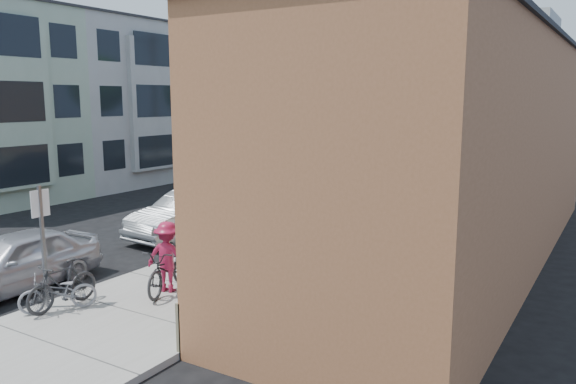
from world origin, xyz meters
The scene contains 26 objects.
ground centered at (0.00, 0.00, 0.00)m, with size 120.00×120.00×0.00m, color black.
sidewalk centered at (4.25, 11.00, 0.07)m, with size 4.50×58.00×0.15m, color #9B9890.
cafe_building centered at (8.99, 4.99, 3.30)m, with size 6.60×20.20×6.61m.
apartment_row centered at (-11.85, 14.00, 4.50)m, with size 6.30×32.00×9.00m.
end_cap_building centered at (-2.00, 42.00, 6.00)m, with size 18.00×8.00×12.00m, color #A9AAA5.
sign_post centered at (2.35, -4.81, 1.83)m, with size 0.07×0.45×2.80m.
parking_meter_near centered at (2.25, -0.36, 0.98)m, with size 0.14×0.14×1.24m.
parking_meter_far centered at (2.25, 10.00, 0.98)m, with size 0.14×0.14×1.24m.
utility_pole_near centered at (2.39, 6.29, 5.41)m, with size 3.57×0.28×10.00m.
utility_pole_far centered at (2.45, 21.26, 5.34)m, with size 1.80×0.28×10.00m.
tree_bare centered at (2.80, 6.65, 2.91)m, with size 0.24×0.24×5.53m.
tree_leafy_mid centered at (2.80, 16.42, 5.90)m, with size 4.26×4.26×7.89m.
tree_leafy_far centered at (2.80, 26.30, 5.54)m, with size 5.06×5.06×7.92m.
patio_chair_a centered at (6.14, -3.09, 0.59)m, with size 0.50×0.50×0.88m, color #0F3712, non-canonical shape.
patio_chair_b centered at (5.88, -2.09, 0.59)m, with size 0.50×0.50×0.88m, color #0F3712, non-canonical shape.
patron_grey centered at (5.55, -2.38, 1.01)m, with size 0.63×0.41×1.72m, color slate.
patron_green centered at (6.14, -4.04, 0.94)m, with size 0.77×0.60×1.58m, color #2D7134.
cyclist centered at (3.94, -2.56, 1.02)m, with size 1.13×0.65×1.74m, color #9F173B.
cyclist_bike centered at (3.94, -2.56, 0.71)m, with size 0.74×2.12×1.12m, color black.
parked_bike_a centered at (2.69, -4.65, 0.69)m, with size 0.51×1.80×1.08m, color black.
parked_bike_b centered at (2.78, -4.84, 0.58)m, with size 0.57×1.64×0.86m, color gray.
car_0 centered at (0.31, -4.29, 0.77)m, with size 1.81×4.51×1.54m, color #BABAC2.
car_1 centered at (0.33, 2.50, 0.83)m, with size 1.75×5.02×1.65m, color #AFB3B7.
car_2 centered at (0.23, 8.25, 0.80)m, with size 2.23×5.48×1.59m, color black.
car_3 centered at (0.80, 14.49, 0.75)m, with size 2.48×5.39×1.50m, color #A2A6AA.
bus centered at (-2.90, 25.55, 1.55)m, with size 2.60×11.12×3.10m, color white.
Camera 1 is at (13.36, -12.33, 4.84)m, focal length 35.00 mm.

